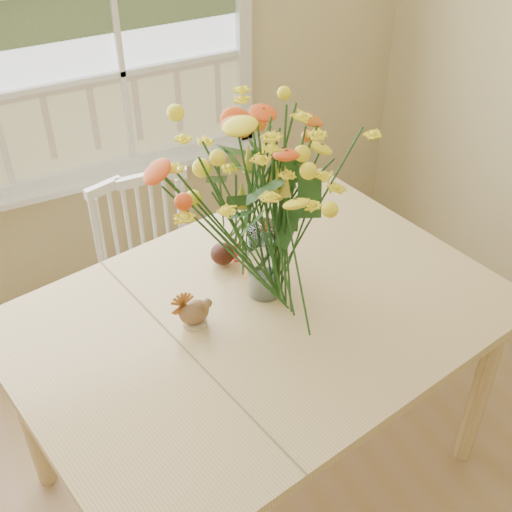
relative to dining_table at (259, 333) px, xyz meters
name	(u,v)px	position (x,y,z in m)	size (l,w,h in m)	color
dining_table	(259,333)	(0.00, 0.00, 0.00)	(1.75, 1.40, 0.83)	tan
windsor_chair	(152,270)	(-0.13, 0.76, -0.23)	(0.43, 0.41, 0.90)	white
flower_vase	(265,194)	(0.06, 0.09, 0.48)	(0.55, 0.55, 0.65)	white
pumpkin	(259,275)	(0.07, 0.13, 0.13)	(0.10, 0.10, 0.07)	orange
turkey_figurine	(194,312)	(-0.21, 0.04, 0.14)	(0.10, 0.08, 0.12)	#CCB78C
dark_gourd	(223,255)	(0.00, 0.29, 0.13)	(0.13, 0.12, 0.08)	#38160F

